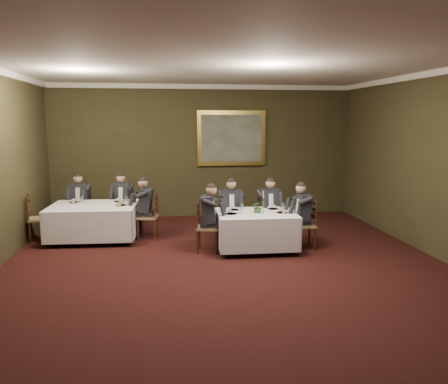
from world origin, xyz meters
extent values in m
plane|color=black|center=(0.00, 0.00, 0.00)|extent=(10.00, 10.00, 0.00)
cube|color=silver|center=(0.00, 0.00, 3.50)|extent=(8.00, 10.00, 0.10)
cube|color=#333019|center=(0.00, 5.00, 1.75)|extent=(8.00, 0.10, 3.50)
cube|color=#333019|center=(0.00, -5.00, 1.75)|extent=(8.00, 0.10, 3.50)
cube|color=white|center=(0.00, 4.95, 3.44)|extent=(8.00, 0.10, 0.12)
cube|color=black|center=(0.74, 1.65, 0.73)|extent=(1.52, 1.16, 0.04)
cube|color=white|center=(0.74, 1.65, 0.76)|extent=(1.58, 1.22, 0.02)
cube|color=white|center=(0.74, 1.65, 0.42)|extent=(1.60, 1.24, 0.65)
cube|color=black|center=(-2.60, 2.88, 0.73)|extent=(1.83, 1.42, 0.04)
cube|color=white|center=(-2.60, 2.88, 0.76)|extent=(1.90, 1.48, 0.02)
cube|color=white|center=(-2.60, 2.88, 0.42)|extent=(1.92, 1.50, 0.65)
cube|color=olive|center=(0.35, 2.45, 0.48)|extent=(0.45, 0.43, 0.05)
cube|color=black|center=(0.34, 2.64, 0.73)|extent=(0.38, 0.04, 0.54)
cube|color=black|center=(0.35, 2.45, 0.86)|extent=(0.42, 0.32, 0.55)
sphere|color=tan|center=(0.35, 2.45, 1.24)|extent=(0.21, 0.21, 0.21)
cube|color=olive|center=(1.18, 2.42, 0.48)|extent=(0.47, 0.45, 0.05)
cube|color=black|center=(1.17, 2.61, 0.73)|extent=(0.38, 0.06, 0.54)
cube|color=black|center=(1.18, 2.42, 0.86)|extent=(0.44, 0.34, 0.55)
sphere|color=tan|center=(1.18, 2.42, 1.24)|extent=(0.22, 0.22, 0.21)
cube|color=olive|center=(-0.24, 1.68, 0.48)|extent=(0.49, 0.51, 0.05)
cube|color=black|center=(-0.42, 1.71, 0.73)|extent=(0.09, 0.38, 0.54)
cube|color=black|center=(-0.24, 1.68, 0.86)|extent=(0.38, 0.47, 0.55)
sphere|color=tan|center=(-0.24, 1.68, 1.24)|extent=(0.24, 0.24, 0.21)
cube|color=olive|center=(1.72, 1.62, 0.48)|extent=(0.43, 0.45, 0.05)
cube|color=black|center=(1.91, 1.61, 0.73)|extent=(0.04, 0.38, 0.54)
cube|color=black|center=(1.72, 1.62, 0.86)|extent=(0.32, 0.43, 0.55)
sphere|color=tan|center=(1.72, 1.62, 1.24)|extent=(0.22, 0.22, 0.21)
cube|color=olive|center=(-3.04, 3.84, 0.48)|extent=(0.50, 0.49, 0.05)
cube|color=black|center=(-3.01, 4.03, 0.73)|extent=(0.38, 0.09, 0.54)
cube|color=black|center=(-3.04, 3.84, 0.86)|extent=(0.47, 0.37, 0.55)
sphere|color=tan|center=(-3.04, 3.84, 1.24)|extent=(0.24, 0.24, 0.21)
cube|color=olive|center=(-2.05, 3.79, 0.48)|extent=(0.52, 0.51, 0.05)
cube|color=black|center=(-2.01, 3.98, 0.73)|extent=(0.38, 0.12, 0.54)
cube|color=black|center=(-2.05, 3.79, 0.86)|extent=(0.48, 0.40, 0.55)
sphere|color=tan|center=(-2.05, 3.79, 1.24)|extent=(0.25, 0.25, 0.21)
cube|color=olive|center=(-1.44, 2.82, 0.48)|extent=(0.48, 0.50, 0.05)
cube|color=black|center=(-1.26, 2.79, 0.73)|extent=(0.08, 0.38, 0.54)
cube|color=black|center=(-1.44, 2.82, 0.86)|extent=(0.37, 0.46, 0.55)
sphere|color=tan|center=(-1.44, 2.82, 1.24)|extent=(0.24, 0.24, 0.21)
cube|color=olive|center=(-3.76, 2.94, 0.48)|extent=(0.50, 0.52, 0.05)
cube|color=black|center=(-3.94, 2.91, 0.73)|extent=(0.11, 0.38, 0.54)
imported|color=#2D5926|center=(0.77, 1.62, 0.90)|extent=(0.27, 0.24, 0.27)
cylinder|color=gold|center=(0.88, 1.64, 0.77)|extent=(0.07, 0.07, 0.02)
cylinder|color=gold|center=(0.88, 1.64, 0.93)|extent=(0.01, 0.01, 0.30)
cylinder|color=white|center=(0.88, 1.64, 1.15)|extent=(0.02, 0.02, 0.13)
cylinder|color=white|center=(0.33, 1.98, 0.77)|extent=(0.25, 0.25, 0.01)
cylinder|color=white|center=(0.33, 2.13, 0.80)|extent=(0.08, 0.08, 0.05)
cylinder|color=white|center=(0.50, 1.98, 0.83)|extent=(0.06, 0.06, 0.14)
cylinder|color=white|center=(-3.07, 3.29, 0.77)|extent=(0.25, 0.25, 0.01)
cylinder|color=white|center=(-3.07, 3.44, 0.80)|extent=(0.08, 0.08, 0.05)
cylinder|color=white|center=(-2.90, 3.29, 0.83)|extent=(0.06, 0.06, 0.14)
cube|color=gold|center=(0.74, 4.94, 2.10)|extent=(1.83, 0.08, 1.46)
cube|color=#495136|center=(0.74, 4.90, 2.10)|extent=(1.61, 0.01, 1.24)
camera|label=1|loc=(-1.06, -6.67, 2.58)|focal=35.00mm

